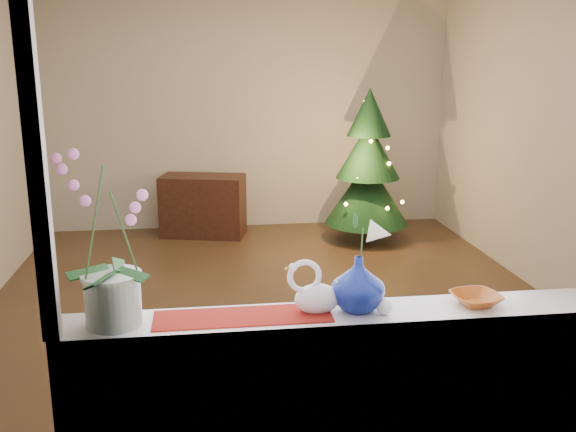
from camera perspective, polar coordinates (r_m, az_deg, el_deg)
name	(u,v)px	position (r m, az deg, el deg)	size (l,w,h in m)	color
ground	(273,305)	(5.13, -1.33, -7.94)	(5.00, 5.00, 0.00)	#392617
wall_back	(248,108)	(7.27, -3.61, 9.54)	(4.50, 0.10, 2.70)	beige
wall_front	(347,216)	(2.36, 5.25, -0.03)	(4.50, 0.10, 2.70)	beige
wall_right	(556,130)	(5.51, 22.74, 7.04)	(0.10, 5.00, 2.70)	beige
window_apron	(340,431)	(2.76, 4.62, -18.50)	(2.20, 0.08, 0.88)	white
windowsill	(337,317)	(2.62, 4.40, -8.93)	(2.20, 0.26, 0.04)	white
window_frame	(347,119)	(2.32, 5.28, 8.54)	(2.22, 0.06, 1.60)	white
runner	(243,317)	(2.56, -4.04, -8.90)	(0.70, 0.20, 0.01)	maroon
orchid_pot	(109,240)	(2.47, -15.65, -2.03)	(0.23, 0.23, 0.68)	white
swan	(317,288)	(2.57, 2.62, -6.37)	(0.25, 0.11, 0.21)	silver
blue_vase	(358,280)	(2.60, 6.26, -5.65)	(0.25, 0.25, 0.26)	#06135E
lily	(360,225)	(2.53, 6.40, -0.82)	(0.14, 0.08, 0.19)	silver
paperweight	(384,307)	(2.60, 8.54, -7.97)	(0.07, 0.07, 0.07)	white
amber_dish	(476,300)	(2.78, 16.37, -7.17)	(0.17, 0.17, 0.04)	#9B4614
xmas_tree	(368,166)	(6.77, 7.11, 4.45)	(0.88, 0.88, 1.61)	black
side_table	(203,206)	(7.05, -7.56, 0.92)	(0.88, 0.44, 0.66)	black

